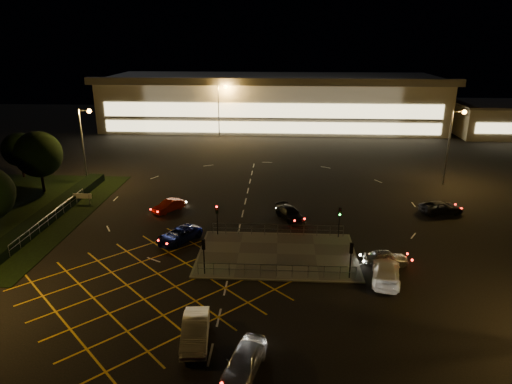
# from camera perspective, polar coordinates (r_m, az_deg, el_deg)

# --- Properties ---
(ground) EXTENTS (180.00, 180.00, 0.00)m
(ground) POSITION_cam_1_polar(r_m,az_deg,el_deg) (43.92, 0.05, -6.63)
(ground) COLOR black
(ground) RESTS_ON ground
(pedestrian_island) EXTENTS (14.00, 9.00, 0.12)m
(pedestrian_island) POSITION_cam_1_polar(r_m,az_deg,el_deg) (42.04, 2.64, -7.79)
(pedestrian_island) COLOR #4C4944
(pedestrian_island) RESTS_ON ground
(grass_verge) EXTENTS (18.00, 30.00, 0.08)m
(grass_verge) POSITION_cam_1_polar(r_m,az_deg,el_deg) (57.85, -28.50, -2.53)
(grass_verge) COLOR black
(grass_verge) RESTS_ON ground
(hedge) EXTENTS (2.00, 26.00, 1.00)m
(hedge) POSITION_cam_1_polar(r_m,az_deg,el_deg) (55.24, -24.15, -2.30)
(hedge) COLOR black
(hedge) RESTS_ON ground
(supermarket) EXTENTS (72.00, 26.50, 10.50)m
(supermarket) POSITION_cam_1_polar(r_m,az_deg,el_deg) (102.42, 2.04, 11.33)
(supermarket) COLOR beige
(supermarket) RESTS_ON ground
(retail_unit_a) EXTENTS (18.80, 14.80, 6.35)m
(retail_unit_a) POSITION_cam_1_polar(r_m,az_deg,el_deg) (104.44, 28.32, 8.08)
(retail_unit_a) COLOR beige
(retail_unit_a) RESTS_ON ground
(streetlight_nw) EXTENTS (1.78, 0.56, 10.03)m
(streetlight_nw) POSITION_cam_1_polar(r_m,az_deg,el_deg) (64.26, -20.60, 6.64)
(streetlight_nw) COLOR slate
(streetlight_nw) RESTS_ON ground
(streetlight_ne) EXTENTS (1.78, 0.56, 10.03)m
(streetlight_ne) POSITION_cam_1_polar(r_m,az_deg,el_deg) (64.74, 23.42, 6.38)
(streetlight_ne) COLOR slate
(streetlight_ne) RESTS_ON ground
(streetlight_far_left) EXTENTS (1.78, 0.56, 10.03)m
(streetlight_far_left) POSITION_cam_1_polar(r_m,az_deg,el_deg) (89.19, -4.43, 10.95)
(streetlight_far_left) COLOR slate
(streetlight_far_left) RESTS_ON ground
(streetlight_far_right) EXTENTS (1.78, 0.56, 10.03)m
(streetlight_far_right) POSITION_cam_1_polar(r_m,az_deg,el_deg) (94.69, 20.93, 10.25)
(streetlight_far_right) COLOR slate
(streetlight_far_right) RESTS_ON ground
(signal_sw) EXTENTS (0.28, 0.30, 3.15)m
(signal_sw) POSITION_cam_1_polar(r_m,az_deg,el_deg) (37.95, -6.56, -7.13)
(signal_sw) COLOR black
(signal_sw) RESTS_ON pedestrian_island
(signal_se) EXTENTS (0.28, 0.30, 3.15)m
(signal_se) POSITION_cam_1_polar(r_m,az_deg,el_deg) (37.88, 11.80, -7.48)
(signal_se) COLOR black
(signal_se) RESTS_ON pedestrian_island
(signal_nw) EXTENTS (0.28, 0.30, 3.15)m
(signal_nw) POSITION_cam_1_polar(r_m,az_deg,el_deg) (45.16, -4.89, -2.68)
(signal_nw) COLOR black
(signal_nw) RESTS_ON pedestrian_island
(signal_ne) EXTENTS (0.28, 0.30, 3.15)m
(signal_ne) POSITION_cam_1_polar(r_m,az_deg,el_deg) (45.10, 10.41, -2.96)
(signal_ne) COLOR black
(signal_ne) RESTS_ON pedestrian_island
(tree_c) EXTENTS (5.76, 5.76, 7.84)m
(tree_c) POSITION_cam_1_polar(r_m,az_deg,el_deg) (63.06, -25.55, 4.27)
(tree_c) COLOR black
(tree_c) RESTS_ON ground
(tree_d) EXTENTS (4.68, 4.68, 6.37)m
(tree_d) POSITION_cam_1_polar(r_m,az_deg,el_deg) (71.28, -27.47, 4.73)
(tree_d) COLOR black
(tree_d) RESTS_ON ground
(car_near_silver) EXTENTS (2.89, 4.83, 1.54)m
(car_near_silver) POSITION_cam_1_polar(r_m,az_deg,el_deg) (28.80, -1.48, -20.30)
(car_near_silver) COLOR silver
(car_near_silver) RESTS_ON ground
(car_queue_white) EXTENTS (2.17, 4.90, 1.56)m
(car_queue_white) POSITION_cam_1_polar(r_m,az_deg,el_deg) (31.29, -7.59, -16.81)
(car_queue_white) COLOR white
(car_queue_white) RESTS_ON ground
(car_left_blue) EXTENTS (4.55, 5.25, 1.34)m
(car_left_blue) POSITION_cam_1_polar(r_m,az_deg,el_deg) (45.00, -9.61, -5.32)
(car_left_blue) COLOR #0D1550
(car_left_blue) RESTS_ON ground
(car_far_dkgrey) EXTENTS (3.70, 4.81, 1.30)m
(car_far_dkgrey) POSITION_cam_1_polar(r_m,az_deg,el_deg) (49.76, 4.27, -2.69)
(car_far_dkgrey) COLOR black
(car_far_dkgrey) RESTS_ON ground
(car_right_silver) EXTENTS (4.00, 1.89, 1.32)m
(car_right_silver) POSITION_cam_1_polar(r_m,az_deg,el_deg) (41.68, 15.93, -7.89)
(car_right_silver) COLOR #B4B6BC
(car_right_silver) RESTS_ON ground
(car_circ_red) EXTENTS (3.39, 3.97, 1.29)m
(car_circ_red) POSITION_cam_1_polar(r_m,az_deg,el_deg) (52.76, -10.85, -1.71)
(car_circ_red) COLOR maroon
(car_circ_red) RESTS_ON ground
(car_east_grey) EXTENTS (5.15, 3.13, 1.33)m
(car_east_grey) POSITION_cam_1_polar(r_m,az_deg,el_deg) (55.30, 22.12, -1.81)
(car_east_grey) COLOR black
(car_east_grey) RESTS_ON ground
(car_approach_white) EXTENTS (3.23, 5.71, 1.56)m
(car_approach_white) POSITION_cam_1_polar(r_m,az_deg,el_deg) (39.08, 15.95, -9.59)
(car_approach_white) COLOR silver
(car_approach_white) RESTS_ON ground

